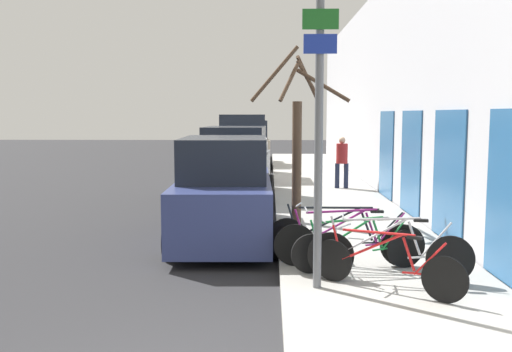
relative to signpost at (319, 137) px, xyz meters
name	(u,v)px	position (x,y,z in m)	size (l,w,h in m)	color
ground_plane	(239,206)	(-1.51, 7.87, -2.25)	(80.00, 80.00, 0.00)	#28282B
sidewalk_curb	(324,191)	(1.09, 10.67, -2.18)	(3.20, 32.00, 0.15)	#9E9B93
building_facade	(380,93)	(2.84, 10.59, 0.97)	(0.23, 32.00, 6.50)	#BCBCC1
signpost	(319,137)	(0.00, 0.00, 0.00)	(0.48, 0.13, 3.94)	#595B60
bicycle_0	(385,265)	(0.91, -0.15, -1.74)	(1.86, 1.30, 0.84)	black
bicycle_1	(390,253)	(1.08, 0.37, -1.70)	(2.38, 0.46, 0.95)	black
bicycle_2	(359,247)	(0.71, 0.89, -1.74)	(2.11, 0.63, 0.84)	black
bicycle_3	(349,242)	(0.60, 1.15, -1.70)	(2.40, 0.44, 0.93)	black
bicycle_4	(343,238)	(0.53, 1.36, -1.70)	(2.46, 0.76, 0.94)	black
parked_car_0	(225,194)	(-1.56, 3.57, -1.29)	(2.11, 4.77, 2.10)	navy
parked_car_1	(235,167)	(-1.67, 8.82, -1.25)	(2.22, 4.48, 2.20)	#51565B
parked_car_2	(243,151)	(-1.68, 14.03, -1.11)	(2.10, 4.50, 2.54)	silver
parked_car_3	(249,146)	(-1.65, 19.65, -1.24)	(2.18, 4.33, 2.25)	gray
pedestrian_near	(342,159)	(1.68, 10.74, -1.14)	(0.44, 0.37, 1.67)	#1E2338
street_tree	(298,140)	(-0.05, 4.80, -0.26)	(2.15, 1.55, 3.89)	#4C3828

